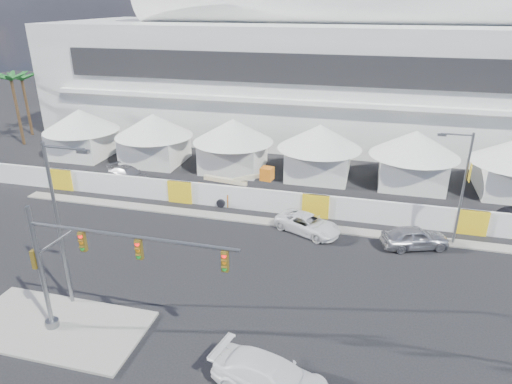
% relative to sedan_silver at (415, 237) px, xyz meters
% --- Properties ---
extents(ground, '(160.00, 160.00, 0.00)m').
position_rel_sedan_silver_xyz_m(ground, '(-13.65, -11.22, -0.82)').
color(ground, black).
rests_on(ground, ground).
extents(median_island, '(10.00, 5.00, 0.15)m').
position_rel_sedan_silver_xyz_m(median_island, '(-19.65, -14.22, -0.74)').
color(median_island, gray).
rests_on(median_island, ground).
extents(far_curb, '(80.00, 1.20, 0.12)m').
position_rel_sedan_silver_xyz_m(far_curb, '(6.35, 1.28, -0.76)').
color(far_curb, gray).
rests_on(far_curb, ground).
extents(stadium, '(80.00, 24.80, 21.98)m').
position_rel_sedan_silver_xyz_m(stadium, '(-4.94, 30.29, 8.63)').
color(stadium, silver).
rests_on(stadium, ground).
extents(tent_row, '(53.40, 8.40, 5.40)m').
position_rel_sedan_silver_xyz_m(tent_row, '(-13.15, 12.78, 2.33)').
color(tent_row, white).
rests_on(tent_row, ground).
extents(hoarding_fence, '(70.00, 0.25, 2.00)m').
position_rel_sedan_silver_xyz_m(hoarding_fence, '(-7.65, 3.28, 0.18)').
color(hoarding_fence, white).
rests_on(hoarding_fence, ground).
extents(palm_cluster, '(10.60, 10.60, 8.55)m').
position_rel_sedan_silver_xyz_m(palm_cluster, '(-47.11, 18.29, 6.07)').
color(palm_cluster, '#47331E').
rests_on(palm_cluster, ground).
extents(sedan_silver, '(3.43, 5.16, 1.63)m').
position_rel_sedan_silver_xyz_m(sedan_silver, '(0.00, 0.00, 0.00)').
color(sedan_silver, '#A7A7AC').
rests_on(sedan_silver, ground).
extents(pickup_curb, '(4.33, 5.70, 1.44)m').
position_rel_sedan_silver_xyz_m(pickup_curb, '(-7.84, 0.38, -0.10)').
color(pickup_curb, white).
rests_on(pickup_curb, ground).
extents(pickup_near, '(3.61, 6.14, 1.67)m').
position_rel_sedan_silver_xyz_m(pickup_near, '(-7.13, -15.59, 0.02)').
color(pickup_near, white).
rests_on(pickup_near, ground).
extents(lot_car_c, '(3.70, 5.37, 1.44)m').
position_rel_sedan_silver_xyz_m(lot_car_c, '(-26.64, 6.72, -0.09)').
color(lot_car_c, '#9D9CA1').
rests_on(lot_car_c, ground).
extents(traffic_mast, '(11.16, 0.70, 7.25)m').
position_rel_sedan_silver_xyz_m(traffic_mast, '(-17.34, -14.29, 3.45)').
color(traffic_mast, slate).
rests_on(traffic_mast, median_island).
extents(streetlight_median, '(2.72, 0.27, 9.83)m').
position_rel_sedan_silver_xyz_m(streetlight_median, '(-19.83, -12.02, 4.98)').
color(streetlight_median, slate).
rests_on(streetlight_median, median_island).
extents(streetlight_curb, '(2.51, 0.56, 8.47)m').
position_rel_sedan_silver_xyz_m(streetlight_curb, '(2.67, 1.28, 4.10)').
color(streetlight_curb, gray).
rests_on(streetlight_curb, ground).
extents(boom_lift, '(7.79, 2.28, 3.89)m').
position_rel_sedan_silver_xyz_m(boom_lift, '(-16.25, 4.28, 0.23)').
color(boom_lift, orange).
rests_on(boom_lift, ground).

